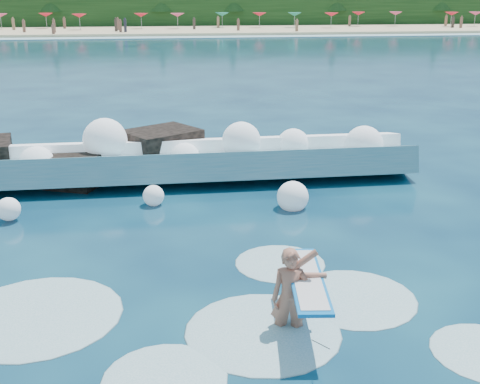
{
  "coord_description": "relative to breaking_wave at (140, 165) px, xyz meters",
  "views": [
    {
      "loc": [
        -0.23,
        -10.11,
        5.27
      ],
      "look_at": [
        1.5,
        2.0,
        1.2
      ],
      "focal_mm": 45.0,
      "sensor_mm": 36.0,
      "label": 1
    }
  ],
  "objects": [
    {
      "name": "ground",
      "position": [
        0.75,
        -7.08,
        -0.48
      ],
      "size": [
        200.0,
        200.0,
        0.0
      ],
      "primitive_type": "plane",
      "color": "#07213A",
      "rests_on": "ground"
    },
    {
      "name": "beach",
      "position": [
        0.75,
        70.92,
        -0.28
      ],
      "size": [
        140.0,
        20.0,
        0.4
      ],
      "primitive_type": "cube",
      "color": "tan",
      "rests_on": "ground"
    },
    {
      "name": "wet_band",
      "position": [
        0.75,
        59.92,
        -0.44
      ],
      "size": [
        140.0,
        5.0,
        0.08
      ],
      "primitive_type": "cube",
      "color": "silver",
      "rests_on": "ground"
    },
    {
      "name": "treeline",
      "position": [
        0.75,
        80.92,
        2.02
      ],
      "size": [
        140.0,
        4.0,
        5.0
      ],
      "primitive_type": "cube",
      "color": "black",
      "rests_on": "ground"
    },
    {
      "name": "breaking_wave",
      "position": [
        0.0,
        0.0,
        0.0
      ],
      "size": [
        16.05,
        2.59,
        1.38
      ],
      "color": "teal",
      "rests_on": "ground"
    },
    {
      "name": "rock_cluster",
      "position": [
        -2.4,
        0.72,
        -0.02
      ],
      "size": [
        8.43,
        3.51,
        1.47
      ],
      "color": "black",
      "rests_on": "ground"
    },
    {
      "name": "surfer_with_board",
      "position": [
        2.62,
        -8.69,
        0.15
      ],
      "size": [
        1.04,
        2.9,
        1.71
      ],
      "color": "#A8644E",
      "rests_on": "ground"
    },
    {
      "name": "wave_spray",
      "position": [
        -0.2,
        -0.23,
        0.42
      ],
      "size": [
        14.7,
        4.45,
        1.91
      ],
      "color": "white",
      "rests_on": "ground"
    },
    {
      "name": "surf_foam",
      "position": [
        1.27,
        -8.15,
        -0.48
      ],
      "size": [
        9.39,
        5.43,
        0.15
      ],
      "color": "silver",
      "rests_on": "ground"
    },
    {
      "name": "beach_umbrellas",
      "position": [
        0.95,
        72.9,
        1.77
      ],
      "size": [
        111.83,
        6.29,
        0.5
      ],
      "color": "#CE3C69",
      "rests_on": "ground"
    },
    {
      "name": "beachgoers",
      "position": [
        9.0,
        67.41,
        0.6
      ],
      "size": [
        87.79,
        13.56,
        1.94
      ],
      "color": "#3F332D",
      "rests_on": "ground"
    }
  ]
}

